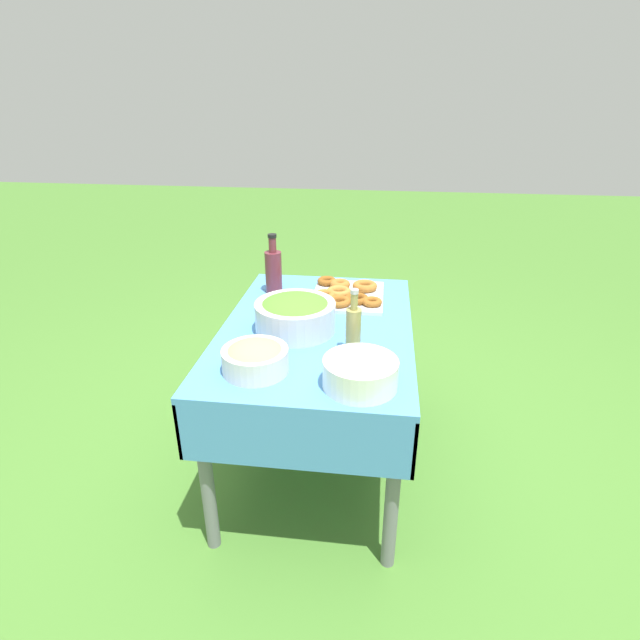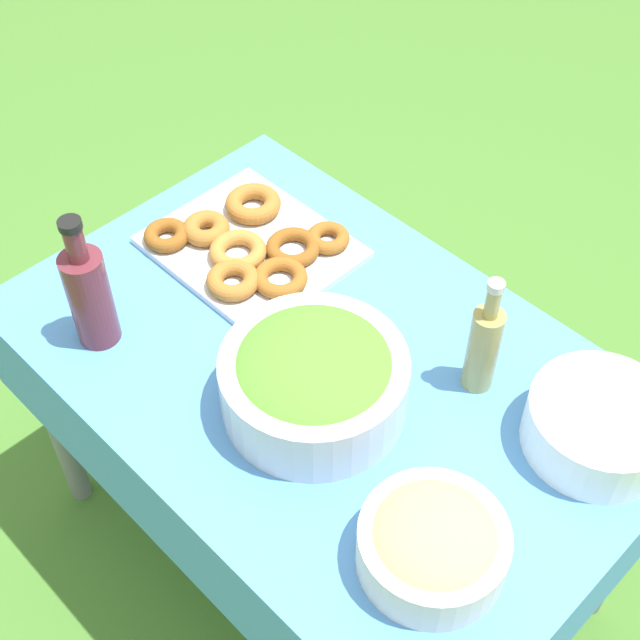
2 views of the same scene
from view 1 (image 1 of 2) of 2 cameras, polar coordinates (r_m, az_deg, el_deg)
The scene contains 8 objects.
ground_plane at distance 2.44m, azimuth -0.28°, elevation -15.50°, with size 14.00×14.00×0.00m, color #477A2D.
picnic_table at distance 2.11m, azimuth -0.32°, elevation -3.17°, with size 1.19×0.78×0.69m.
salad_bowl at distance 2.00m, azimuth -2.85°, elevation 0.75°, with size 0.32×0.32×0.14m.
pasta_bowl at distance 1.73m, azimuth -7.42°, elevation -4.26°, with size 0.23×0.23×0.10m.
donut_platter at distance 2.33m, azimuth 3.03°, elevation 3.02°, with size 0.39×0.34×0.05m.
plate_stack at distance 1.64m, azimuth 4.62°, elevation -6.09°, with size 0.25×0.25×0.10m.
olive_oil_bottle at distance 1.81m, azimuth 3.83°, elevation -1.05°, with size 0.06×0.06×0.25m.
wine_bottle at distance 2.38m, azimuth -5.34°, elevation 5.70°, with size 0.08×0.08×0.29m.
Camera 1 is at (-1.85, -0.25, 1.58)m, focal length 28.00 mm.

